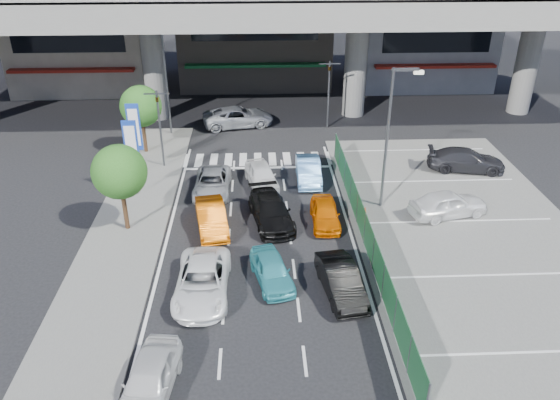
{
  "coord_description": "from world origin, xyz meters",
  "views": [
    {
      "loc": [
        -0.03,
        -21.27,
        15.04
      ],
      "look_at": [
        1.11,
        3.77,
        1.72
      ],
      "focal_mm": 35.0,
      "sensor_mm": 36.0,
      "label": 1
    }
  ],
  "objects_px": {
    "taxi_orange_left": "(211,217)",
    "traffic_light_right": "(329,78)",
    "tree_near": "(119,172)",
    "taxi_teal_mid": "(272,270)",
    "parked_sedan_white": "(448,204)",
    "wagon_silver_front_left": "(212,183)",
    "sedan_white_mid_left": "(202,281)",
    "signboard_near": "(132,148)",
    "traffic_cone": "(365,212)",
    "sedan_black_mid": "(271,211)",
    "crossing_wagon_silver": "(238,117)",
    "taxi_orange_right": "(325,213)",
    "kei_truck_front_right": "(308,171)",
    "street_lamp_right": "(391,128)",
    "traffic_light_left": "(158,110)",
    "street_lamp_left": "(168,72)",
    "hatch_black_mid_right": "(341,281)",
    "parked_sedan_dgrey": "(466,160)",
    "van_white_back_left": "(149,380)",
    "signboard_far": "(135,129)",
    "sedan_white_front_mid": "(261,175)"
  },
  "relations": [
    {
      "from": "sedan_white_mid_left",
      "to": "crossing_wagon_silver",
      "type": "bearing_deg",
      "value": 87.85
    },
    {
      "from": "street_lamp_right",
      "to": "signboard_near",
      "type": "xyz_separation_m",
      "value": [
        -14.37,
        1.99,
        -1.71
      ]
    },
    {
      "from": "street_lamp_left",
      "to": "taxi_orange_right",
      "type": "xyz_separation_m",
      "value": [
        9.89,
        -13.81,
        -4.15
      ]
    },
    {
      "from": "street_lamp_left",
      "to": "parked_sedan_white",
      "type": "height_order",
      "value": "street_lamp_left"
    },
    {
      "from": "parked_sedan_dgrey",
      "to": "sedan_white_mid_left",
      "type": "bearing_deg",
      "value": 138.16
    },
    {
      "from": "taxi_teal_mid",
      "to": "sedan_black_mid",
      "type": "height_order",
      "value": "sedan_black_mid"
    },
    {
      "from": "tree_near",
      "to": "sedan_white_mid_left",
      "type": "height_order",
      "value": "tree_near"
    },
    {
      "from": "taxi_teal_mid",
      "to": "wagon_silver_front_left",
      "type": "xyz_separation_m",
      "value": [
        -3.29,
        9.06,
        0.0
      ]
    },
    {
      "from": "signboard_near",
      "to": "traffic_cone",
      "type": "distance_m",
      "value": 13.7
    },
    {
      "from": "taxi_orange_left",
      "to": "kei_truck_front_right",
      "type": "relative_size",
      "value": 1.01
    },
    {
      "from": "traffic_light_right",
      "to": "sedan_white_front_mid",
      "type": "xyz_separation_m",
      "value": [
        -5.3,
        -10.0,
        -3.25
      ]
    },
    {
      "from": "tree_near",
      "to": "sedan_white_front_mid",
      "type": "relative_size",
      "value": 1.19
    },
    {
      "from": "signboard_near",
      "to": "sedan_black_mid",
      "type": "xyz_separation_m",
      "value": [
        7.85,
        -3.56,
        -2.37
      ]
    },
    {
      "from": "signboard_near",
      "to": "hatch_black_mid_right",
      "type": "relative_size",
      "value": 1.15
    },
    {
      "from": "taxi_orange_left",
      "to": "parked_sedan_dgrey",
      "type": "height_order",
      "value": "parked_sedan_dgrey"
    },
    {
      "from": "street_lamp_left",
      "to": "taxi_orange_left",
      "type": "xyz_separation_m",
      "value": [
        3.8,
        -14.09,
        -4.08
      ]
    },
    {
      "from": "signboard_near",
      "to": "parked_sedan_dgrey",
      "type": "height_order",
      "value": "signboard_near"
    },
    {
      "from": "sedan_white_mid_left",
      "to": "parked_sedan_dgrey",
      "type": "distance_m",
      "value": 20.2
    },
    {
      "from": "street_lamp_left",
      "to": "taxi_teal_mid",
      "type": "height_order",
      "value": "street_lamp_left"
    },
    {
      "from": "van_white_back_left",
      "to": "sedan_black_mid",
      "type": "distance_m",
      "value": 12.64
    },
    {
      "from": "taxi_orange_left",
      "to": "traffic_light_right",
      "type": "bearing_deg",
      "value": 52.4
    },
    {
      "from": "street_lamp_left",
      "to": "sedan_black_mid",
      "type": "height_order",
      "value": "street_lamp_left"
    },
    {
      "from": "sedan_white_mid_left",
      "to": "taxi_orange_left",
      "type": "bearing_deg",
      "value": 90.45
    },
    {
      "from": "van_white_back_left",
      "to": "parked_sedan_white",
      "type": "relative_size",
      "value": 0.94
    },
    {
      "from": "parked_sedan_white",
      "to": "parked_sedan_dgrey",
      "type": "height_order",
      "value": "parked_sedan_white"
    },
    {
      "from": "taxi_teal_mid",
      "to": "hatch_black_mid_right",
      "type": "height_order",
      "value": "hatch_black_mid_right"
    },
    {
      "from": "traffic_light_right",
      "to": "parked_sedan_dgrey",
      "type": "height_order",
      "value": "traffic_light_right"
    },
    {
      "from": "taxi_orange_left",
      "to": "wagon_silver_front_left",
      "type": "xyz_separation_m",
      "value": [
        -0.24,
        4.23,
        -0.06
      ]
    },
    {
      "from": "traffic_light_right",
      "to": "taxi_teal_mid",
      "type": "height_order",
      "value": "traffic_light_right"
    },
    {
      "from": "taxi_teal_mid",
      "to": "sedan_black_mid",
      "type": "xyz_separation_m",
      "value": [
        0.13,
        5.37,
        0.06
      ]
    },
    {
      "from": "wagon_silver_front_left",
      "to": "parked_sedan_white",
      "type": "xyz_separation_m",
      "value": [
        13.18,
        -3.49,
        0.17
      ]
    },
    {
      "from": "signboard_near",
      "to": "parked_sedan_dgrey",
      "type": "relative_size",
      "value": 0.96
    },
    {
      "from": "taxi_orange_right",
      "to": "kei_truck_front_right",
      "type": "xyz_separation_m",
      "value": [
        -0.41,
        5.37,
        0.06
      ]
    },
    {
      "from": "signboard_far",
      "to": "kei_truck_front_right",
      "type": "xyz_separation_m",
      "value": [
        10.75,
        -1.43,
        -2.38
      ]
    },
    {
      "from": "sedan_white_mid_left",
      "to": "hatch_black_mid_right",
      "type": "bearing_deg",
      "value": -1.17
    },
    {
      "from": "kei_truck_front_right",
      "to": "parked_sedan_white",
      "type": "height_order",
      "value": "parked_sedan_white"
    },
    {
      "from": "taxi_orange_right",
      "to": "kei_truck_front_right",
      "type": "bearing_deg",
      "value": 95.09
    },
    {
      "from": "sedan_black_mid",
      "to": "parked_sedan_white",
      "type": "xyz_separation_m",
      "value": [
        9.76,
        0.2,
        0.11
      ]
    },
    {
      "from": "sedan_white_front_mid",
      "to": "parked_sedan_dgrey",
      "type": "distance_m",
      "value": 13.38
    },
    {
      "from": "traffic_light_left",
      "to": "signboard_near",
      "type": "distance_m",
      "value": 4.22
    },
    {
      "from": "taxi_teal_mid",
      "to": "parked_sedan_white",
      "type": "height_order",
      "value": "parked_sedan_white"
    },
    {
      "from": "hatch_black_mid_right",
      "to": "kei_truck_front_right",
      "type": "bearing_deg",
      "value": 83.67
    },
    {
      "from": "van_white_back_left",
      "to": "taxi_teal_mid",
      "type": "relative_size",
      "value": 1.1
    },
    {
      "from": "hatch_black_mid_right",
      "to": "taxi_orange_right",
      "type": "bearing_deg",
      "value": 81.48
    },
    {
      "from": "parked_sedan_dgrey",
      "to": "parked_sedan_white",
      "type": "bearing_deg",
      "value": 163.2
    },
    {
      "from": "street_lamp_right",
      "to": "tree_near",
      "type": "bearing_deg",
      "value": -171.97
    },
    {
      "from": "tree_near",
      "to": "taxi_teal_mid",
      "type": "relative_size",
      "value": 1.31
    },
    {
      "from": "taxi_orange_right",
      "to": "traffic_cone",
      "type": "xyz_separation_m",
      "value": [
        2.24,
        0.36,
        -0.2
      ]
    },
    {
      "from": "signboard_near",
      "to": "taxi_orange_left",
      "type": "height_order",
      "value": "signboard_near"
    },
    {
      "from": "sedan_black_mid",
      "to": "crossing_wagon_silver",
      "type": "xyz_separation_m",
      "value": [
        -2.11,
        15.15,
        0.07
      ]
    }
  ]
}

